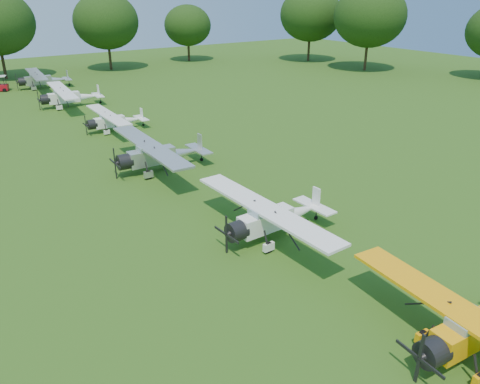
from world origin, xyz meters
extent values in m
plane|color=#1F5715|center=(0.00, 0.00, 0.00)|extent=(160.00, 160.00, 0.00)
cylinder|color=black|center=(49.43, 31.44, 2.50)|extent=(0.44, 0.44, 4.99)
ellipsoid|color=black|center=(49.43, 31.44, 8.60)|extent=(11.65, 11.65, 9.90)
cylinder|color=black|center=(48.89, 44.97, 2.41)|extent=(0.44, 0.44, 4.81)
ellipsoid|color=black|center=(48.89, 44.97, 8.29)|extent=(11.23, 11.23, 9.55)
cylinder|color=black|center=(30.33, 58.05, 1.85)|extent=(0.44, 0.44, 3.70)
ellipsoid|color=black|center=(30.33, 58.05, 6.37)|extent=(8.63, 8.63, 7.34)
cylinder|color=black|center=(14.28, 56.21, 2.25)|extent=(0.44, 0.44, 4.51)
ellipsoid|color=black|center=(14.28, 56.21, 7.77)|extent=(10.52, 10.52, 8.94)
cylinder|color=black|center=(-2.12, 56.74, 2.37)|extent=(0.44, 0.44, 4.74)
cube|color=#FFA70A|center=(1.10, -16.67, 1.04)|extent=(3.25, 1.21, 1.04)
cube|color=#8CA5B2|center=(1.00, -16.67, 1.59)|extent=(1.66, 1.05, 0.55)
cylinder|color=black|center=(-0.79, -16.51, 1.04)|extent=(0.98, 1.11, 1.03)
cube|color=black|center=(-1.43, -16.46, 1.04)|extent=(0.07, 0.12, 2.09)
cube|color=#FFA70A|center=(1.00, -16.67, 1.84)|extent=(2.33, 10.62, 0.14)
cylinder|color=black|center=(0.20, -17.84, 0.30)|extent=(0.61, 0.21, 0.60)
cylinder|color=black|center=(0.41, -15.37, 0.30)|extent=(0.61, 0.21, 0.60)
cube|color=white|center=(0.45, -5.27, 1.08)|extent=(3.30, 1.07, 1.08)
cone|color=white|center=(3.21, -5.19, 0.92)|extent=(2.89, 1.01, 0.92)
cube|color=#8CA5B2|center=(0.35, -5.28, 1.64)|extent=(1.67, 0.99, 0.56)
cylinder|color=black|center=(-1.49, -5.33, 1.08)|extent=(0.95, 1.09, 1.06)
cube|color=black|center=(-2.16, -5.35, 1.08)|extent=(0.07, 0.12, 2.15)
cube|color=white|center=(0.35, -5.28, 1.89)|extent=(1.80, 10.89, 0.14)
cube|color=white|center=(4.24, -5.16, 1.43)|extent=(0.12, 0.57, 1.33)
cube|color=white|center=(4.13, -5.16, 0.97)|extent=(0.95, 2.89, 0.09)
cylinder|color=black|center=(-0.33, -6.58, 0.31)|extent=(0.62, 0.18, 0.61)
cylinder|color=black|center=(-0.41, -4.02, 0.31)|extent=(0.62, 0.18, 0.61)
cylinder|color=black|center=(4.34, -5.16, 0.12)|extent=(0.25, 0.09, 0.25)
cube|color=silver|center=(-0.30, 7.83, 1.16)|extent=(3.56, 1.17, 1.16)
cone|color=silver|center=(2.67, 7.73, 0.99)|extent=(3.12, 1.10, 0.99)
cube|color=#8CA5B2|center=(-0.41, 7.83, 1.77)|extent=(1.80, 1.07, 0.61)
cylinder|color=black|center=(-2.40, 7.90, 1.16)|extent=(1.03, 1.18, 1.15)
cube|color=black|center=(-3.12, 7.93, 1.16)|extent=(0.07, 0.13, 2.32)
cube|color=silver|center=(-0.41, 7.83, 2.04)|extent=(1.99, 11.75, 0.15)
cube|color=silver|center=(3.78, 7.69, 1.55)|extent=(0.13, 0.61, 1.43)
cube|color=silver|center=(3.67, 7.70, 1.05)|extent=(1.04, 3.12, 0.10)
cylinder|color=black|center=(-1.23, 6.48, 0.33)|extent=(0.67, 0.20, 0.66)
cylinder|color=black|center=(-1.14, 9.24, 0.33)|extent=(0.67, 0.20, 0.66)
cylinder|color=black|center=(3.89, 7.69, 0.13)|extent=(0.27, 0.10, 0.26)
cube|color=white|center=(0.87, 20.05, 0.94)|extent=(2.87, 0.89, 0.94)
cone|color=white|center=(3.28, 20.01, 0.80)|extent=(2.51, 0.84, 0.80)
cube|color=#8CA5B2|center=(0.78, 20.05, 1.43)|extent=(1.44, 0.84, 0.49)
cylinder|color=black|center=(-0.82, 20.08, 0.94)|extent=(0.82, 0.94, 0.93)
cube|color=black|center=(-1.40, 20.09, 0.94)|extent=(0.06, 0.11, 1.87)
cube|color=white|center=(0.78, 20.05, 1.65)|extent=(1.45, 9.48, 0.12)
cube|color=white|center=(4.18, 20.00, 1.25)|extent=(0.10, 0.49, 1.16)
cube|color=white|center=(4.09, 20.00, 0.85)|extent=(0.80, 2.51, 0.08)
cylinder|color=black|center=(0.14, 18.95, 0.27)|extent=(0.54, 0.15, 0.54)
cylinder|color=black|center=(0.18, 21.18, 0.27)|extent=(0.54, 0.15, 0.54)
cylinder|color=black|center=(4.26, 20.00, 0.11)|extent=(0.22, 0.07, 0.21)
cube|color=white|center=(0.06, 32.65, 1.13)|extent=(3.52, 1.31, 1.13)
cone|color=white|center=(2.96, 32.40, 0.97)|extent=(3.09, 1.22, 0.97)
cube|color=#8CA5B2|center=(-0.05, 32.66, 1.72)|extent=(1.80, 1.13, 0.59)
cylinder|color=black|center=(-1.98, 32.83, 1.13)|extent=(1.06, 1.20, 1.12)
cube|color=black|center=(-2.68, 32.89, 1.13)|extent=(0.08, 0.13, 2.26)
cube|color=white|center=(-0.05, 32.66, 1.99)|extent=(2.53, 11.51, 0.15)
cube|color=white|center=(4.03, 32.31, 1.51)|extent=(0.16, 0.60, 1.40)
cube|color=white|center=(3.92, 32.32, 1.02)|extent=(1.17, 3.08, 0.10)
cylinder|color=black|center=(-0.91, 31.38, 0.32)|extent=(0.66, 0.23, 0.65)
cylinder|color=black|center=(-0.68, 34.07, 0.32)|extent=(0.66, 0.23, 0.65)
cylinder|color=black|center=(4.14, 32.30, 0.13)|extent=(0.26, 0.11, 0.26)
cube|color=silver|center=(0.24, 45.98, 1.11)|extent=(3.46, 1.29, 1.11)
cone|color=silver|center=(3.09, 45.74, 0.95)|extent=(3.04, 1.20, 0.95)
cube|color=#8CA5B2|center=(0.13, 45.99, 1.70)|extent=(1.77, 1.11, 0.58)
cylinder|color=black|center=(-1.77, 46.15, 1.11)|extent=(1.04, 1.18, 1.10)
cube|color=black|center=(-2.45, 46.21, 1.11)|extent=(0.07, 0.13, 2.22)
cube|color=silver|center=(0.13, 45.99, 1.96)|extent=(2.48, 11.32, 0.15)
cube|color=silver|center=(4.14, 45.65, 1.48)|extent=(0.15, 0.59, 1.38)
cube|color=silver|center=(4.04, 45.66, 1.01)|extent=(1.15, 3.03, 0.10)
cylinder|color=black|center=(-0.72, 44.73, 0.32)|extent=(0.65, 0.22, 0.64)
cylinder|color=black|center=(-0.49, 47.37, 0.32)|extent=(0.65, 0.22, 0.64)
cylinder|color=black|center=(4.25, 45.64, 0.13)|extent=(0.26, 0.11, 0.25)
cylinder|color=black|center=(-4.14, 46.18, 0.24)|extent=(0.50, 0.31, 0.48)
cylinder|color=black|center=(-3.68, 47.44, 0.24)|extent=(0.50, 0.31, 0.48)
camera|label=1|loc=(-13.55, -23.22, 12.74)|focal=35.00mm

